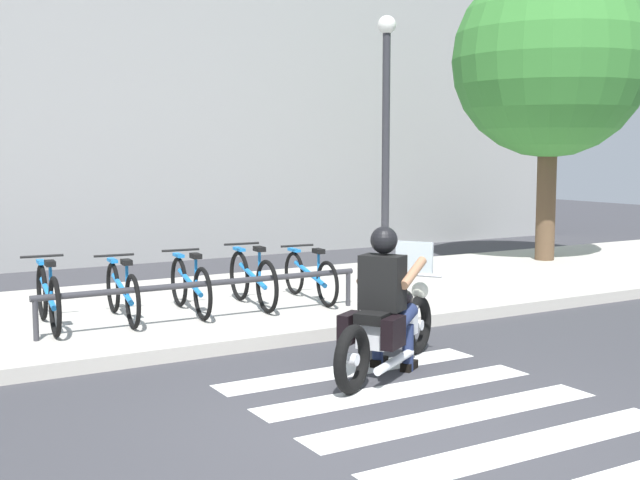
{
  "coord_description": "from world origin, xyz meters",
  "views": [
    {
      "loc": [
        -3.63,
        -4.98,
        2.13
      ],
      "look_at": [
        1.03,
        2.95,
        1.13
      ],
      "focal_mm": 45.92,
      "sensor_mm": 36.0,
      "label": 1
    }
  ],
  "objects_px": {
    "bicycle_1": "(122,292)",
    "bike_rack": "(208,286)",
    "bicycle_0": "(48,297)",
    "bicycle_3": "(253,279)",
    "rider": "(386,290)",
    "street_lamp": "(386,125)",
    "tree_near_rack": "(550,61)",
    "motorcycle": "(389,326)",
    "bicycle_2": "(190,285)",
    "bicycle_4": "(310,276)"
  },
  "relations": [
    {
      "from": "bicycle_3",
      "to": "street_lamp",
      "type": "height_order",
      "value": "street_lamp"
    },
    {
      "from": "bicycle_1",
      "to": "bike_rack",
      "type": "bearing_deg",
      "value": -33.31
    },
    {
      "from": "rider",
      "to": "bicycle_2",
      "type": "bearing_deg",
      "value": 105.07
    },
    {
      "from": "bicycle_1",
      "to": "bike_rack",
      "type": "distance_m",
      "value": 1.01
    },
    {
      "from": "tree_near_rack",
      "to": "bicycle_4",
      "type": "bearing_deg",
      "value": -166.21
    },
    {
      "from": "rider",
      "to": "tree_near_rack",
      "type": "xyz_separation_m",
      "value": [
        6.65,
        4.42,
        2.93
      ]
    },
    {
      "from": "bicycle_1",
      "to": "street_lamp",
      "type": "xyz_separation_m",
      "value": [
        4.45,
        1.02,
        2.04
      ]
    },
    {
      "from": "bicycle_2",
      "to": "bicycle_4",
      "type": "distance_m",
      "value": 1.69
    },
    {
      "from": "bicycle_0",
      "to": "tree_near_rack",
      "type": "bearing_deg",
      "value": 8.81
    },
    {
      "from": "street_lamp",
      "to": "tree_near_rack",
      "type": "height_order",
      "value": "tree_near_rack"
    },
    {
      "from": "bicycle_0",
      "to": "bicycle_1",
      "type": "relative_size",
      "value": 1.02
    },
    {
      "from": "bicycle_2",
      "to": "bicycle_1",
      "type": "bearing_deg",
      "value": 179.96
    },
    {
      "from": "bicycle_1",
      "to": "bike_rack",
      "type": "xyz_separation_m",
      "value": [
        0.84,
        -0.55,
        0.07
      ]
    },
    {
      "from": "bicycle_1",
      "to": "bicycle_3",
      "type": "relative_size",
      "value": 1.02
    },
    {
      "from": "motorcycle",
      "to": "bicycle_3",
      "type": "height_order",
      "value": "motorcycle"
    },
    {
      "from": "motorcycle",
      "to": "tree_near_rack",
      "type": "relative_size",
      "value": 0.35
    },
    {
      "from": "motorcycle",
      "to": "bicycle_2",
      "type": "bearing_deg",
      "value": 106.48
    },
    {
      "from": "rider",
      "to": "bicycle_3",
      "type": "xyz_separation_m",
      "value": [
        0.04,
        3.0,
        -0.31
      ]
    },
    {
      "from": "motorcycle",
      "to": "bicycle_4",
      "type": "xyz_separation_m",
      "value": [
        0.81,
        2.96,
        0.03
      ]
    },
    {
      "from": "bicycle_0",
      "to": "bicycle_3",
      "type": "height_order",
      "value": "bicycle_3"
    },
    {
      "from": "bike_rack",
      "to": "tree_near_rack",
      "type": "relative_size",
      "value": 0.72
    },
    {
      "from": "street_lamp",
      "to": "tree_near_rack",
      "type": "distance_m",
      "value": 4.05
    },
    {
      "from": "bicycle_4",
      "to": "street_lamp",
      "type": "height_order",
      "value": "street_lamp"
    },
    {
      "from": "bicycle_2",
      "to": "motorcycle",
      "type": "bearing_deg",
      "value": -73.52
    },
    {
      "from": "bicycle_0",
      "to": "street_lamp",
      "type": "height_order",
      "value": "street_lamp"
    },
    {
      "from": "bicycle_1",
      "to": "tree_near_rack",
      "type": "distance_m",
      "value": 9.02
    },
    {
      "from": "motorcycle",
      "to": "bicycle_0",
      "type": "relative_size",
      "value": 1.16
    },
    {
      "from": "bicycle_1",
      "to": "bicycle_2",
      "type": "bearing_deg",
      "value": -0.04
    },
    {
      "from": "bicycle_3",
      "to": "bicycle_4",
      "type": "bearing_deg",
      "value": 0.12
    },
    {
      "from": "bicycle_4",
      "to": "street_lamp",
      "type": "bearing_deg",
      "value": 27.87
    },
    {
      "from": "bicycle_2",
      "to": "street_lamp",
      "type": "height_order",
      "value": "street_lamp"
    },
    {
      "from": "bicycle_0",
      "to": "bicycle_3",
      "type": "distance_m",
      "value": 2.53
    },
    {
      "from": "bike_rack",
      "to": "street_lamp",
      "type": "relative_size",
      "value": 0.95
    },
    {
      "from": "bicycle_0",
      "to": "tree_near_rack",
      "type": "relative_size",
      "value": 0.31
    },
    {
      "from": "bicycle_1",
      "to": "bicycle_4",
      "type": "xyz_separation_m",
      "value": [
        2.53,
        0.0,
        -0.01
      ]
    },
    {
      "from": "rider",
      "to": "bicycle_0",
      "type": "bearing_deg",
      "value": 129.76
    },
    {
      "from": "rider",
      "to": "bicycle_0",
      "type": "distance_m",
      "value": 3.92
    },
    {
      "from": "bicycle_1",
      "to": "tree_near_rack",
      "type": "bearing_deg",
      "value": 9.68
    },
    {
      "from": "bicycle_2",
      "to": "bicycle_3",
      "type": "height_order",
      "value": "bicycle_3"
    },
    {
      "from": "bicycle_0",
      "to": "bicycle_3",
      "type": "relative_size",
      "value": 1.04
    },
    {
      "from": "bicycle_3",
      "to": "street_lamp",
      "type": "relative_size",
      "value": 0.39
    },
    {
      "from": "bicycle_2",
      "to": "street_lamp",
      "type": "bearing_deg",
      "value": 15.73
    },
    {
      "from": "street_lamp",
      "to": "tree_near_rack",
      "type": "bearing_deg",
      "value": 5.94
    },
    {
      "from": "bicycle_0",
      "to": "motorcycle",
      "type": "bearing_deg",
      "value": -49.11
    },
    {
      "from": "bicycle_3",
      "to": "bike_rack",
      "type": "height_order",
      "value": "bicycle_3"
    },
    {
      "from": "bicycle_2",
      "to": "bicycle_3",
      "type": "relative_size",
      "value": 0.99
    },
    {
      "from": "rider",
      "to": "street_lamp",
      "type": "distance_m",
      "value": 5.19
    },
    {
      "from": "bicycle_1",
      "to": "motorcycle",
      "type": "bearing_deg",
      "value": -59.86
    },
    {
      "from": "rider",
      "to": "bicycle_0",
      "type": "height_order",
      "value": "rider"
    },
    {
      "from": "bicycle_2",
      "to": "bicycle_4",
      "type": "xyz_separation_m",
      "value": [
        1.69,
        0.0,
        -0.02
      ]
    }
  ]
}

